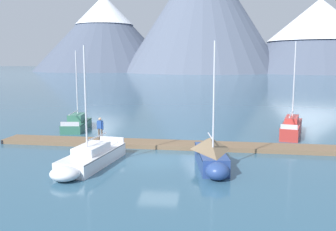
{
  "coord_description": "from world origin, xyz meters",
  "views": [
    {
      "loc": [
        2.85,
        -23.03,
        6.28
      ],
      "look_at": [
        0.0,
        6.0,
        2.0
      ],
      "focal_mm": 40.61,
      "sensor_mm": 36.0,
      "label": 1
    }
  ],
  "objects": [
    {
      "name": "ground_plane",
      "position": [
        0.0,
        0.0,
        0.0
      ],
      "size": [
        700.0,
        700.0,
        0.0
      ],
      "primitive_type": "plane",
      "color": "#335B75"
    },
    {
      "name": "mountain_west_summit",
      "position": [
        -55.6,
        196.57,
        22.2
      ],
      "size": [
        81.66,
        81.66,
        42.85
      ],
      "color": "#4C566B",
      "rests_on": "ground"
    },
    {
      "name": "mountain_central_massif",
      "position": [
        1.19,
        179.75,
        32.66
      ],
      "size": [
        82.89,
        82.89,
        63.93
      ],
      "color": "slate",
      "rests_on": "ground"
    },
    {
      "name": "mountain_shoulder_ridge",
      "position": [
        60.18,
        180.9,
        19.9
      ],
      "size": [
        85.56,
        85.56,
        37.07
      ],
      "color": "#4C566B",
      "rests_on": "ground"
    },
    {
      "name": "dock",
      "position": [
        0.0,
        4.0,
        0.15
      ],
      "size": [
        24.88,
        3.7,
        0.3
      ],
      "color": "brown",
      "rests_on": "ground"
    },
    {
      "name": "sailboat_nearest_berth",
      "position": [
        -8.79,
        10.5,
        0.53
      ],
      "size": [
        2.25,
        6.25,
        7.11
      ],
      "color": "#336B56",
      "rests_on": "ground"
    },
    {
      "name": "sailboat_second_berth",
      "position": [
        -3.92,
        -1.79,
        0.52
      ],
      "size": [
        2.9,
        7.12,
        7.1
      ],
      "color": "silver",
      "rests_on": "ground"
    },
    {
      "name": "sailboat_mid_dock_port",
      "position": [
        3.27,
        -1.18,
        0.81
      ],
      "size": [
        2.16,
        5.7,
        7.32
      ],
      "color": "navy",
      "rests_on": "ground"
    },
    {
      "name": "sailboat_mid_dock_starboard",
      "position": [
        10.26,
        9.78,
        0.64
      ],
      "size": [
        3.24,
        7.35,
        7.8
      ],
      "color": "#B2332D",
      "rests_on": "ground"
    },
    {
      "name": "person_on_dock",
      "position": [
        -4.99,
        4.49,
        1.26
      ],
      "size": [
        0.56,
        0.34,
        1.69
      ],
      "color": "brown",
      "rests_on": "dock"
    }
  ]
}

